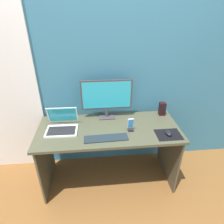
# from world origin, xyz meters

# --- Properties ---
(ground_plane) EXTENTS (8.00, 8.00, 0.00)m
(ground_plane) POSITION_xyz_m (0.00, 0.00, 0.00)
(ground_plane) COLOR brown
(wall_back) EXTENTS (6.00, 0.04, 2.50)m
(wall_back) POSITION_xyz_m (0.00, 0.40, 1.25)
(wall_back) COLOR teal
(wall_back) RESTS_ON ground_plane
(door_left) EXTENTS (0.82, 0.02, 2.02)m
(door_left) POSITION_xyz_m (-1.15, 0.37, 1.01)
(door_left) COLOR white
(door_left) RESTS_ON ground_plane
(desk) EXTENTS (1.49, 0.64, 0.73)m
(desk) POSITION_xyz_m (0.00, 0.00, 0.58)
(desk) COLOR #474732
(desk) RESTS_ON ground_plane
(monitor) EXTENTS (0.56, 0.14, 0.45)m
(monitor) POSITION_xyz_m (0.00, 0.24, 0.98)
(monitor) COLOR #3B393C
(monitor) RESTS_ON desk
(speaker_right) EXTENTS (0.07, 0.07, 0.15)m
(speaker_right) POSITION_xyz_m (0.64, 0.23, 0.80)
(speaker_right) COLOR black
(speaker_right) RESTS_ON desk
(laptop) EXTENTS (0.32, 0.29, 0.22)m
(laptop) POSITION_xyz_m (-0.48, 0.03, 0.77)
(laptop) COLOR white
(laptop) RESTS_ON desk
(keyboard_external) EXTENTS (0.43, 0.13, 0.01)m
(keyboard_external) POSITION_xyz_m (-0.04, -0.18, 0.73)
(keyboard_external) COLOR #1D282E
(keyboard_external) RESTS_ON desk
(mousepad) EXTENTS (0.25, 0.20, 0.00)m
(mousepad) POSITION_xyz_m (0.58, -0.17, 0.73)
(mousepad) COLOR black
(mousepad) RESTS_ON desk
(mouse) EXTENTS (0.06, 0.10, 0.04)m
(mouse) POSITION_xyz_m (0.58, -0.17, 0.75)
(mouse) COLOR black
(mouse) RESTS_ON mousepad
(phone_in_dock) EXTENTS (0.06, 0.05, 0.14)m
(phone_in_dock) POSITION_xyz_m (0.22, -0.06, 0.78)
(phone_in_dock) COLOR black
(phone_in_dock) RESTS_ON desk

